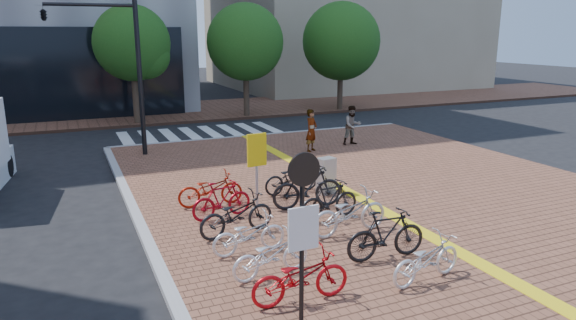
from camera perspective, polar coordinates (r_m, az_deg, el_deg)
name	(u,v)px	position (r m, az deg, el deg)	size (l,w,h in m)	color
ground	(334,241)	(12.12, 5.14, -9.00)	(120.00, 120.00, 0.00)	black
kerb_north	(266,136)	(23.78, -2.48, 2.73)	(14.00, 0.25, 0.15)	gray
far_sidewalk	(164,112)	(31.56, -13.63, 5.16)	(70.00, 8.00, 0.15)	brown
crosswalk	(202,134)	(24.92, -9.54, 2.91)	(7.50, 4.00, 0.01)	silver
street_trees	(263,44)	(29.15, -2.75, 12.78)	(16.20, 4.60, 6.35)	#38281E
bike_0	(300,277)	(9.09, 1.39, -12.86)	(0.63, 1.79, 0.94)	red
bike_1	(271,255)	(10.00, -1.91, -10.47)	(0.58, 1.65, 0.87)	white
bike_2	(249,234)	(11.00, -4.36, -8.20)	(0.57, 1.63, 0.85)	white
bike_3	(237,214)	(11.96, -5.74, -6.03)	(0.65, 1.88, 0.99)	black
bike_4	(222,200)	(13.03, -7.38, -4.41)	(0.46, 1.61, 0.97)	#A40B19
bike_5	(210,189)	(14.01, -8.62, -3.22)	(0.62, 1.77, 0.93)	#A01B0B
bike_6	(426,259)	(10.13, 15.12, -10.58)	(0.59, 1.70, 0.89)	white
bike_7	(386,235)	(10.85, 10.85, -8.13)	(0.50, 1.78, 1.07)	black
bike_8	(350,212)	(12.03, 6.85, -5.79)	(0.69, 1.98, 1.04)	silver
bike_9	(329,200)	(12.87, 4.62, -4.47)	(0.48, 1.69, 1.01)	black
bike_10	(308,187)	(13.63, 2.19, -3.02)	(0.55, 1.95, 1.17)	black
bike_11	(292,178)	(14.95, 0.41, -1.96)	(0.61, 1.76, 0.93)	black
pedestrian_a	(311,130)	(20.19, 2.62, 3.32)	(0.61, 0.40, 1.66)	gray
pedestrian_b	(352,125)	(21.52, 7.17, 3.85)	(0.79, 0.62, 1.63)	#4C5260
utility_box	(326,176)	(14.91, 4.26, -1.76)	(0.49, 0.36, 1.07)	#AEAFB3
yellow_sign	(257,157)	(13.53, -3.47, 0.39)	(0.55, 0.15, 2.02)	#B7B7BC
notice_sign	(303,219)	(7.92, 1.66, -6.54)	(0.53, 0.12, 2.85)	black
traffic_light_pole	(97,44)	(19.91, -20.46, 12.03)	(3.25, 1.25, 6.06)	black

